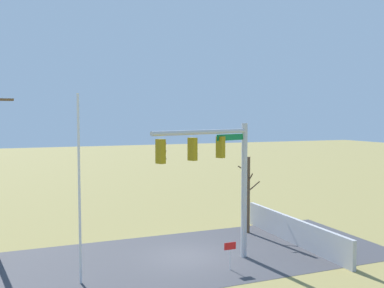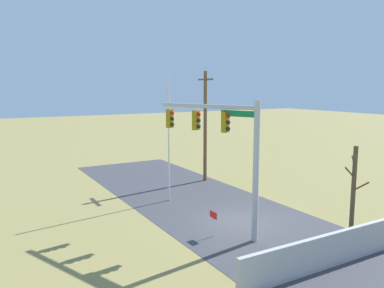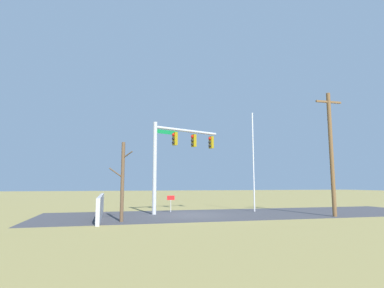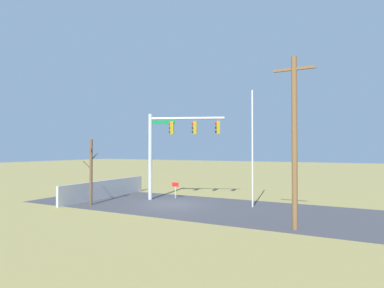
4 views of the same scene
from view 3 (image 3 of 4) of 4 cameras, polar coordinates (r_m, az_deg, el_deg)
ground_plane at (r=21.54m, az=0.17°, el=-12.79°), size 160.00×160.00×0.00m
road_surface at (r=22.87m, az=10.15°, el=-12.34°), size 28.00×8.00×0.01m
sidewalk_corner at (r=21.93m, az=-9.58°, el=-12.58°), size 6.00×6.00×0.01m
retaining_fence at (r=20.88m, az=-16.27°, el=-10.79°), size 0.20×8.95×1.37m
signal_mast at (r=22.92m, az=-3.16°, el=-1.15°), size 5.33×2.27×6.41m
flagpole at (r=24.68m, az=11.08°, el=-3.08°), size 0.10×0.10×7.63m
utility_pole at (r=22.50m, az=23.96°, el=-1.15°), size 1.90×0.26×8.12m
bare_tree at (r=18.08m, az=-12.52°, el=-6.46°), size 1.27×1.02×4.42m
open_sign at (r=23.50m, az=-3.87°, el=-10.09°), size 0.56×0.04×1.22m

